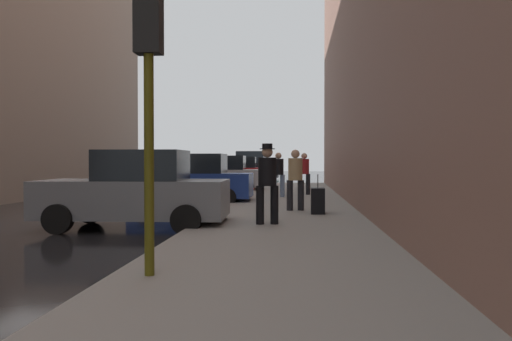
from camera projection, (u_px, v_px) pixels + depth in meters
ground_plane at (38, 224)px, 12.14m from camera, size 120.00×120.00×0.00m
sidewalk at (284, 224)px, 11.65m from camera, size 4.00×40.00×0.15m
parked_gray_coupe at (136, 191)px, 11.34m from camera, size 4.26×2.17×1.79m
parked_blue_sedan at (194, 180)px, 17.63m from camera, size 4.20×2.06×1.79m
parked_silver_sedan at (222, 175)px, 24.39m from camera, size 4.23×2.11×1.79m
parked_red_hatchback at (238, 172)px, 30.85m from camera, size 4.26×2.18×1.79m
parked_black_suv at (249, 167)px, 37.76m from camera, size 4.65×2.16×2.25m
parked_dark_green_sedan at (256, 168)px, 44.06m from camera, size 4.24×2.13×1.79m
fire_hydrant at (249, 188)px, 19.07m from camera, size 0.42×0.22×0.70m
traffic_light at (149, 62)px, 6.06m from camera, size 0.32×0.32×3.60m
pedestrian_in_tan_coat at (295, 177)px, 14.01m from camera, size 0.53×0.49×1.71m
pedestrian_with_fedora at (267, 180)px, 10.97m from camera, size 0.52×0.47×1.78m
pedestrian_in_red_jacket at (304, 171)px, 20.49m from camera, size 0.51×0.43×1.71m
pedestrian_in_jeans at (278, 172)px, 19.31m from camera, size 0.53×0.47×1.71m
rolling_suitcase at (318, 201)px, 13.20m from camera, size 0.37×0.56×1.04m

